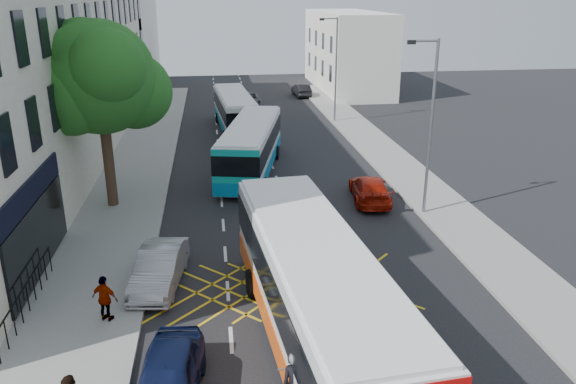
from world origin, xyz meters
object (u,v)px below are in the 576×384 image
object	(u,v)px
bus_near	(316,293)
distant_car_dark	(301,90)
parked_car_blue	(168,379)
distant_car_grey	(249,100)
street_tree	(99,79)
lamp_near	(429,119)
bus_far	(235,111)
bus_mid	(251,147)
red_hatchback	(370,189)
pedestrian_far	(105,299)
parked_car_silver	(159,268)
lamp_far	(335,64)

from	to	relation	value
bus_near	distant_car_dark	world-z (taller)	bus_near
parked_car_blue	distant_car_grey	world-z (taller)	parked_car_blue
street_tree	parked_car_blue	xyz separation A→B (m)	(3.61, -14.48, -5.60)
lamp_near	bus_far	distance (m)	20.27
parked_car_blue	bus_mid	bearing A→B (deg)	85.76
red_hatchback	pedestrian_far	size ratio (longest dim) A/B	2.81
lamp_near	parked_car_blue	distance (m)	16.47
parked_car_silver	pedestrian_far	distance (m)	2.79
lamp_far	bus_near	bearing A→B (deg)	-103.13
parked_car_blue	lamp_far	bearing A→B (deg)	76.87
lamp_near	parked_car_silver	bearing A→B (deg)	-156.07
distant_car_grey	parked_car_blue	bearing A→B (deg)	-99.49
red_hatchback	parked_car_silver	bearing A→B (deg)	43.89
distant_car_grey	bus_near	bearing A→B (deg)	-93.45
bus_mid	pedestrian_far	world-z (taller)	bus_mid
bus_near	red_hatchback	size ratio (longest dim) A/B	2.83
parked_car_silver	distant_car_dark	world-z (taller)	parked_car_silver
bus_far	street_tree	bearing A→B (deg)	-117.72
bus_far	distant_car_grey	size ratio (longest dim) A/B	2.32
red_hatchback	pedestrian_far	xyz separation A→B (m)	(-11.33, -9.75, 0.29)
parked_car_silver	lamp_far	bearing A→B (deg)	72.88
bus_mid	bus_far	distance (m)	10.69
distant_car_dark	pedestrian_far	xyz separation A→B (m)	(-12.58, -39.67, 0.30)
lamp_far	bus_mid	bearing A→B (deg)	-121.48
lamp_far	parked_car_silver	size ratio (longest dim) A/B	1.92
street_tree	lamp_far	world-z (taller)	street_tree
lamp_far	parked_car_blue	bearing A→B (deg)	-109.39
lamp_far	bus_near	xyz separation A→B (m)	(-6.91, -29.63, -2.82)
distant_car_dark	red_hatchback	bearing A→B (deg)	83.50
parked_car_blue	pedestrian_far	distance (m)	4.51
lamp_near	lamp_far	xyz separation A→B (m)	(0.00, 20.00, 0.00)
bus_far	parked_car_blue	distance (m)	30.07
distant_car_dark	pedestrian_far	size ratio (longest dim) A/B	2.44
distant_car_grey	distant_car_dark	bearing A→B (deg)	36.47
street_tree	distant_car_dark	world-z (taller)	street_tree
parked_car_silver	red_hatchback	bearing A→B (deg)	44.85
lamp_near	parked_car_silver	xyz separation A→B (m)	(-11.80, -5.23, -3.93)
lamp_near	bus_near	size ratio (longest dim) A/B	0.65
bus_near	parked_car_silver	bearing A→B (deg)	133.09
bus_near	pedestrian_far	distance (m)	6.74
parked_car_blue	red_hatchback	distance (m)	16.46
bus_mid	distant_car_grey	size ratio (longest dim) A/B	2.46
street_tree	bus_near	xyz separation A→B (m)	(7.79, -12.60, -4.49)
bus_near	red_hatchback	world-z (taller)	bus_near
bus_mid	pedestrian_far	size ratio (longest dim) A/B	6.93
lamp_near	bus_far	world-z (taller)	lamp_near
red_hatchback	distant_car_dark	world-z (taller)	red_hatchback
distant_car_grey	pedestrian_far	world-z (taller)	pedestrian_far
street_tree	distant_car_grey	xyz separation A→B (m)	(8.42, 24.61, -5.68)
bus_far	parked_car_blue	bearing A→B (deg)	-100.07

